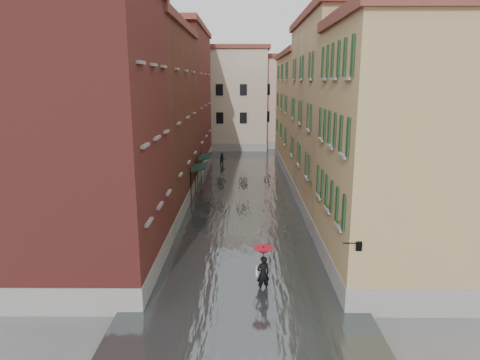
{
  "coord_description": "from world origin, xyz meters",
  "views": [
    {
      "loc": [
        -0.04,
        -21.24,
        9.09
      ],
      "look_at": [
        -0.22,
        4.98,
        3.0
      ],
      "focal_mm": 32.0,
      "sensor_mm": 36.0,
      "label": 1
    }
  ],
  "objects": [
    {
      "name": "building_end_pink",
      "position": [
        6.0,
        40.0,
        6.0
      ],
      "size": [
        10.0,
        9.0,
        12.0
      ],
      "primitive_type": "cube",
      "color": "#D0A792",
      "rests_on": "ground"
    },
    {
      "name": "building_left_mid",
      "position": [
        -7.0,
        9.0,
        6.25
      ],
      "size": [
        6.0,
        14.0,
        12.5
      ],
      "primitive_type": "cube",
      "color": "brown",
      "rests_on": "ground"
    },
    {
      "name": "awning_far",
      "position": [
        -3.48,
        16.14,
        2.47
      ],
      "size": [
        1.09,
        3.31,
        2.8
      ],
      "color": "black",
      "rests_on": "ground"
    },
    {
      "name": "building_right_far",
      "position": [
        7.0,
        24.0,
        5.75
      ],
      "size": [
        6.0,
        16.0,
        11.5
      ],
      "primitive_type": "cube",
      "color": "tan",
      "rests_on": "ground"
    },
    {
      "name": "wall_lantern",
      "position": [
        4.33,
        -6.0,
        3.01
      ],
      "size": [
        0.71,
        0.22,
        0.35
      ],
      "color": "black",
      "rests_on": "ground"
    },
    {
      "name": "pedestrian_far",
      "position": [
        -2.3,
        24.51,
        0.71
      ],
      "size": [
        0.72,
        0.57,
        1.42
      ],
      "primitive_type": "imported",
      "rotation": [
        0.0,
        0.0,
        0.05
      ],
      "color": "black",
      "rests_on": "ground"
    },
    {
      "name": "building_left_far",
      "position": [
        -7.0,
        24.0,
        7.0
      ],
      "size": [
        6.0,
        16.0,
        14.0
      ],
      "primitive_type": "cube",
      "color": "maroon",
      "rests_on": "ground"
    },
    {
      "name": "floodwater",
      "position": [
        0.0,
        13.0,
        0.1
      ],
      "size": [
        10.0,
        60.0,
        0.2
      ],
      "primitive_type": "cube",
      "color": "#474E4F",
      "rests_on": "ground"
    },
    {
      "name": "ground",
      "position": [
        0.0,
        0.0,
        0.0
      ],
      "size": [
        120.0,
        120.0,
        0.0
      ],
      "primitive_type": "plane",
      "color": "#5D5D60",
      "rests_on": "ground"
    },
    {
      "name": "building_end_cream",
      "position": [
        -3.0,
        38.0,
        6.5
      ],
      "size": [
        12.0,
        9.0,
        13.0
      ],
      "primitive_type": "cube",
      "color": "#B9AB93",
      "rests_on": "ground"
    },
    {
      "name": "building_right_near",
      "position": [
        7.0,
        -2.0,
        5.75
      ],
      "size": [
        6.0,
        8.0,
        11.5
      ],
      "primitive_type": "cube",
      "color": "tan",
      "rests_on": "ground"
    },
    {
      "name": "awning_near",
      "position": [
        -3.48,
        11.4,
        2.47
      ],
      "size": [
        1.09,
        3.11,
        2.8
      ],
      "color": "black",
      "rests_on": "ground"
    },
    {
      "name": "building_right_mid",
      "position": [
        7.0,
        9.0,
        6.5
      ],
      "size": [
        6.0,
        14.0,
        13.0
      ],
      "primitive_type": "cube",
      "color": "tan",
      "rests_on": "ground"
    },
    {
      "name": "building_left_near",
      "position": [
        -7.0,
        -2.0,
        6.5
      ],
      "size": [
        6.0,
        8.0,
        13.0
      ],
      "primitive_type": "cube",
      "color": "maroon",
      "rests_on": "ground"
    },
    {
      "name": "pedestrian_main",
      "position": [
        0.85,
        -3.91,
        1.23
      ],
      "size": [
        0.92,
        0.92,
        2.06
      ],
      "color": "black",
      "rests_on": "ground"
    },
    {
      "name": "window_planters",
      "position": [
        4.12,
        -0.66,
        3.51
      ],
      "size": [
        0.59,
        8.26,
        0.84
      ],
      "color": "brown",
      "rests_on": "ground"
    }
  ]
}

